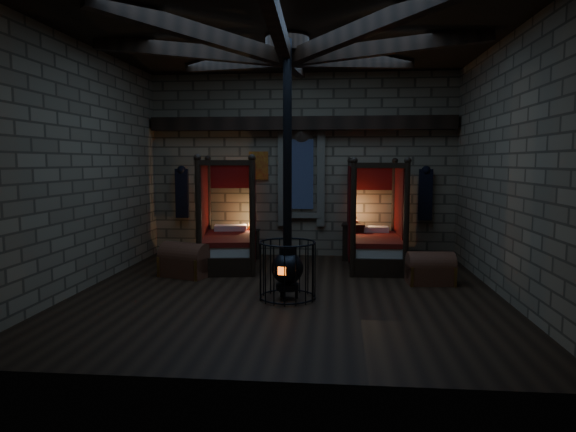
# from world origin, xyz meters

# --- Properties ---
(room) EXTENTS (7.02, 7.02, 4.29)m
(room) POSITION_xyz_m (-0.00, 0.09, 3.74)
(room) COLOR black
(room) RESTS_ON ground
(bed_left) EXTENTS (1.43, 2.27, 2.22)m
(bed_left) POSITION_xyz_m (-1.44, 2.16, 0.55)
(bed_left) COLOR black
(bed_left) RESTS_ON ground
(bed_right) EXTENTS (1.11, 2.09, 2.17)m
(bed_right) POSITION_xyz_m (1.62, 2.37, 0.54)
(bed_right) COLOR black
(bed_right) RESTS_ON ground
(trunk_left) EXTENTS (1.05, 0.84, 0.67)m
(trunk_left) POSITION_xyz_m (-2.06, 1.06, 0.30)
(trunk_left) COLOR #5B2E1D
(trunk_left) RESTS_ON ground
(trunk_right) EXTENTS (0.85, 0.57, 0.60)m
(trunk_right) POSITION_xyz_m (2.50, 0.87, 0.26)
(trunk_right) COLOR #5B2E1D
(trunk_right) RESTS_ON ground
(nightstand_left) EXTENTS (0.42, 0.40, 0.79)m
(nightstand_left) POSITION_xyz_m (-1.14, 3.01, 0.33)
(nightstand_left) COLOR black
(nightstand_left) RESTS_ON ground
(nightstand_right) EXTENTS (0.55, 0.53, 0.89)m
(nightstand_right) POSITION_xyz_m (1.20, 3.04, 0.42)
(nightstand_right) COLOR black
(nightstand_right) RESTS_ON ground
(stove) EXTENTS (0.91, 0.91, 4.05)m
(stove) POSITION_xyz_m (0.04, -0.38, 0.59)
(stove) COLOR black
(stove) RESTS_ON ground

